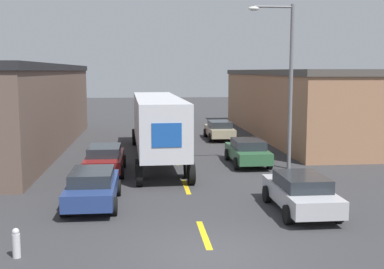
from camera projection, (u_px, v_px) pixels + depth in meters
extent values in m
plane|color=#333335|center=(211.00, 254.00, 13.47)|extent=(160.00, 160.00, 0.00)
cube|color=gold|center=(204.00, 234.00, 15.08)|extent=(0.20, 2.65, 0.01)
cube|color=gold|center=(186.00, 187.00, 21.27)|extent=(0.20, 2.65, 0.01)
cube|color=gold|center=(176.00, 161.00, 27.47)|extent=(0.20, 2.65, 0.01)
cube|color=brown|center=(2.00, 111.00, 30.92)|extent=(8.11, 23.69, 5.12)
cube|color=#9E7051|center=(332.00, 105.00, 38.22)|extent=(12.53, 24.06, 4.79)
cube|color=#4C4742|center=(334.00, 72.00, 37.88)|extent=(12.73, 24.26, 0.40)
cube|color=#B21919|center=(150.00, 116.00, 33.96)|extent=(2.31, 2.85, 2.95)
cube|color=silver|center=(158.00, 121.00, 26.36)|extent=(2.76, 12.07, 2.60)
cube|color=#194CA3|center=(167.00, 135.00, 20.45)|extent=(1.28, 0.08, 1.04)
cylinder|color=black|center=(167.00, 135.00, 34.65)|extent=(0.31, 0.99, 0.98)
cylinder|color=black|center=(134.00, 136.00, 34.34)|extent=(0.31, 0.99, 0.98)
cylinder|color=black|center=(168.00, 137.00, 33.56)|extent=(0.31, 0.99, 0.98)
cylinder|color=black|center=(134.00, 138.00, 33.25)|extent=(0.31, 0.99, 0.98)
cylinder|color=black|center=(187.00, 168.00, 23.03)|extent=(0.31, 0.99, 0.98)
cylinder|color=black|center=(138.00, 169.00, 22.72)|extent=(0.31, 0.99, 0.98)
cylinder|color=black|center=(191.00, 174.00, 21.66)|extent=(0.31, 0.99, 0.98)
cylinder|color=black|center=(139.00, 175.00, 21.34)|extent=(0.31, 0.99, 0.98)
cube|color=maroon|center=(105.00, 161.00, 24.08)|extent=(1.75, 4.41, 0.60)
cube|color=#23282D|center=(104.00, 151.00, 23.88)|extent=(1.54, 2.29, 0.46)
cylinder|color=black|center=(124.00, 161.00, 25.56)|extent=(0.22, 0.66, 0.66)
cylinder|color=black|center=(90.00, 162.00, 25.38)|extent=(0.22, 0.66, 0.66)
cylinder|color=black|center=(121.00, 172.00, 22.86)|extent=(0.22, 0.66, 0.66)
cylinder|color=black|center=(84.00, 173.00, 22.69)|extent=(0.22, 0.66, 0.66)
cube|color=tan|center=(219.00, 131.00, 35.95)|extent=(1.75, 4.41, 0.60)
cube|color=#23282D|center=(220.00, 124.00, 35.75)|extent=(1.54, 2.29, 0.46)
cylinder|color=black|center=(228.00, 133.00, 37.42)|extent=(0.22, 0.66, 0.66)
cylinder|color=black|center=(205.00, 133.00, 37.25)|extent=(0.22, 0.66, 0.66)
cylinder|color=black|center=(234.00, 137.00, 34.73)|extent=(0.22, 0.66, 0.66)
cylinder|color=black|center=(210.00, 138.00, 34.55)|extent=(0.22, 0.66, 0.66)
cube|color=#B2B2B7|center=(300.00, 195.00, 17.47)|extent=(1.75, 4.41, 0.60)
cube|color=#23282D|center=(302.00, 181.00, 17.27)|extent=(1.54, 2.29, 0.46)
cylinder|color=black|center=(310.00, 193.00, 18.95)|extent=(0.22, 0.66, 0.66)
cylinder|color=black|center=(267.00, 194.00, 18.77)|extent=(0.22, 0.66, 0.66)
cylinder|color=black|center=(338.00, 213.00, 16.25)|extent=(0.22, 0.66, 0.66)
cylinder|color=black|center=(288.00, 215.00, 16.08)|extent=(0.22, 0.66, 0.66)
cube|color=#2D5B38|center=(247.00, 153.00, 26.28)|extent=(1.75, 4.41, 0.60)
cube|color=#23282D|center=(248.00, 144.00, 26.08)|extent=(1.54, 2.29, 0.46)
cylinder|color=black|center=(257.00, 154.00, 27.76)|extent=(0.22, 0.66, 0.66)
cylinder|color=black|center=(227.00, 155.00, 27.58)|extent=(0.22, 0.66, 0.66)
cylinder|color=black|center=(270.00, 163.00, 25.06)|extent=(0.22, 0.66, 0.66)
cylinder|color=black|center=(236.00, 164.00, 24.89)|extent=(0.22, 0.66, 0.66)
cube|color=navy|center=(93.00, 189.00, 18.28)|extent=(1.75, 4.41, 0.60)
cube|color=#23282D|center=(92.00, 176.00, 18.08)|extent=(1.54, 2.29, 0.46)
cylinder|color=black|center=(118.00, 188.00, 19.76)|extent=(0.22, 0.66, 0.66)
cylinder|color=black|center=(75.00, 189.00, 19.58)|extent=(0.22, 0.66, 0.66)
cylinder|color=black|center=(114.00, 206.00, 17.06)|extent=(0.22, 0.66, 0.66)
cylinder|color=black|center=(64.00, 208.00, 16.89)|extent=(0.22, 0.66, 0.66)
cylinder|color=slate|center=(291.00, 88.00, 24.72)|extent=(0.20, 0.20, 8.43)
cylinder|color=slate|center=(273.00, 7.00, 24.08)|extent=(2.01, 0.11, 0.11)
ellipsoid|color=silver|center=(254.00, 9.00, 23.99)|extent=(0.56, 0.32, 0.22)
cylinder|color=silver|center=(16.00, 246.00, 13.18)|extent=(0.22, 0.22, 0.68)
sphere|color=silver|center=(16.00, 232.00, 13.13)|extent=(0.20, 0.20, 0.20)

